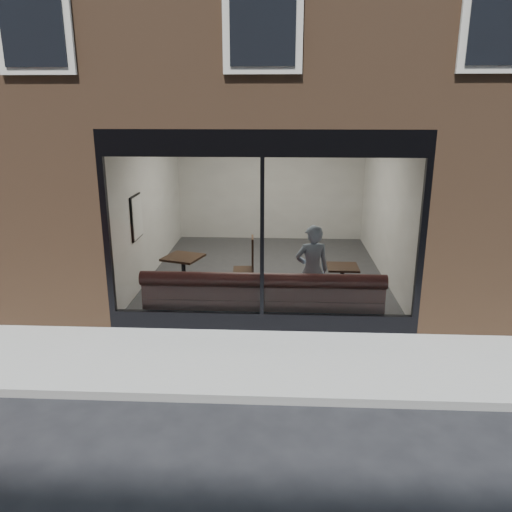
{
  "coord_description": "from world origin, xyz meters",
  "views": [
    {
      "loc": [
        0.28,
        -5.44,
        3.5
      ],
      "look_at": [
        -0.11,
        2.4,
        1.16
      ],
      "focal_mm": 35.0,
      "sensor_mm": 36.0,
      "label": 1
    }
  ],
  "objects_px": {
    "person": "(312,271)",
    "cafe_table_left": "(183,257)",
    "banquette": "(263,308)",
    "cafe_chair_left": "(243,270)",
    "cafe_table_right": "(343,267)"
  },
  "relations": [
    {
      "from": "cafe_table_left",
      "to": "cafe_chair_left",
      "type": "xyz_separation_m",
      "value": [
        1.1,
        0.81,
        -0.5
      ]
    },
    {
      "from": "banquette",
      "to": "cafe_chair_left",
      "type": "distance_m",
      "value": 2.07
    },
    {
      "from": "cafe_table_left",
      "to": "banquette",
      "type": "bearing_deg",
      "value": -37.2
    },
    {
      "from": "person",
      "to": "cafe_table_right",
      "type": "bearing_deg",
      "value": -154.1
    },
    {
      "from": "banquette",
      "to": "person",
      "type": "xyz_separation_m",
      "value": [
        0.83,
        0.31,
        0.58
      ]
    },
    {
      "from": "cafe_table_right",
      "to": "cafe_chair_left",
      "type": "bearing_deg",
      "value": 146.06
    },
    {
      "from": "cafe_table_left",
      "to": "cafe_chair_left",
      "type": "distance_m",
      "value": 1.46
    },
    {
      "from": "person",
      "to": "cafe_table_right",
      "type": "distance_m",
      "value": 0.72
    },
    {
      "from": "cafe_table_right",
      "to": "cafe_table_left",
      "type": "bearing_deg",
      "value": 171.26
    },
    {
      "from": "person",
      "to": "cafe_table_left",
      "type": "bearing_deg",
      "value": -30.53
    },
    {
      "from": "person",
      "to": "cafe_table_right",
      "type": "height_order",
      "value": "person"
    },
    {
      "from": "person",
      "to": "cafe_chair_left",
      "type": "relative_size",
      "value": 3.78
    },
    {
      "from": "banquette",
      "to": "cafe_table_left",
      "type": "height_order",
      "value": "cafe_table_left"
    },
    {
      "from": "cafe_chair_left",
      "to": "banquette",
      "type": "bearing_deg",
      "value": 99.71
    },
    {
      "from": "person",
      "to": "banquette",
      "type": "bearing_deg",
      "value": 10.2
    }
  ]
}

